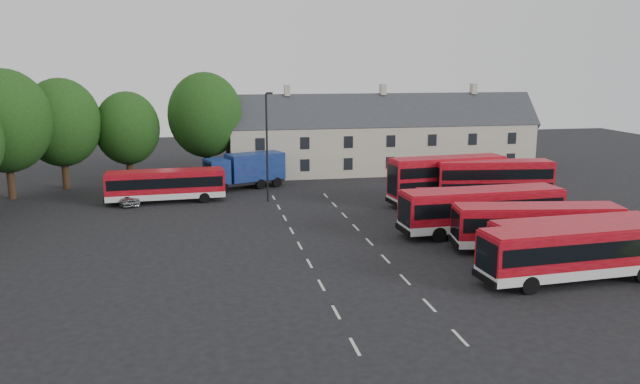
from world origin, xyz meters
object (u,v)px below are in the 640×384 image
(bus_row_a, at_px, (577,249))
(bus_dd_south, at_px, (493,181))
(silver_car, at_px, (125,196))
(box_truck, at_px, (246,169))
(lamppost, at_px, (267,144))

(bus_row_a, distance_m, bus_dd_south, 19.01)
(bus_row_a, height_order, silver_car, bus_row_a)
(bus_row_a, bearing_deg, silver_car, 133.36)
(bus_row_a, relative_size, silver_car, 2.70)
(box_truck, xyz_separation_m, lamppost, (1.53, -6.56, 3.32))
(bus_row_a, height_order, lamppost, lamppost)
(bus_row_a, bearing_deg, bus_dd_south, 74.37)
(bus_dd_south, bearing_deg, lamppost, 169.30)
(bus_row_a, xyz_separation_m, lamppost, (-15.22, 24.60, 3.32))
(bus_dd_south, bearing_deg, box_truck, 155.40)
(box_truck, distance_m, lamppost, 7.51)
(bus_dd_south, height_order, silver_car, bus_dd_south)
(bus_dd_south, xyz_separation_m, lamppost, (-19.09, 5.99, 2.92))
(silver_car, height_order, lamppost, lamppost)
(box_truck, bearing_deg, silver_car, -175.35)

